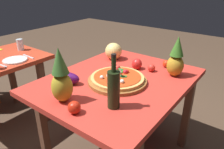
{
  "coord_description": "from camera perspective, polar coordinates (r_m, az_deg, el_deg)",
  "views": [
    {
      "loc": [
        -1.21,
        -0.86,
        1.46
      ],
      "look_at": [
        -0.05,
        0.02,
        0.79
      ],
      "focal_mm": 34.06,
      "sensor_mm": 36.0,
      "label": 1
    }
  ],
  "objects": [
    {
      "name": "bell_pepper",
      "position": [
        1.83,
        6.68,
        2.8
      ],
      "size": [
        0.09,
        0.09,
        0.1
      ],
      "primitive_type": "ellipsoid",
      "color": "red",
      "rests_on": "display_table"
    },
    {
      "name": "pineapple_left",
      "position": [
        1.33,
        -13.49,
        -0.98
      ],
      "size": [
        0.13,
        0.13,
        0.35
      ],
      "color": "#B09525",
      "rests_on": "display_table"
    },
    {
      "name": "pizza",
      "position": [
        1.59,
        1.42,
        -0.75
      ],
      "size": [
        0.4,
        0.4,
        0.06
      ],
      "color": "#E5A455",
      "rests_on": "pizza_board"
    },
    {
      "name": "pineapple_right",
      "position": [
        1.73,
        16.81,
        4.09
      ],
      "size": [
        0.13,
        0.13,
        0.32
      ],
      "color": "#B18523",
      "rests_on": "display_table"
    },
    {
      "name": "dinner_plate",
      "position": [
        2.21,
        -24.57,
        3.52
      ],
      "size": [
        0.22,
        0.22,
        0.02
      ],
      "primitive_type": "cylinder",
      "color": "white",
      "rests_on": "background_table"
    },
    {
      "name": "wine_bottle",
      "position": [
        1.25,
        0.44,
        -3.75
      ],
      "size": [
        0.08,
        0.08,
        0.34
      ],
      "color": "black",
      "rests_on": "display_table"
    },
    {
      "name": "fork_utensil",
      "position": [
        2.15,
        -27.73,
        2.28
      ],
      "size": [
        0.03,
        0.18,
        0.01
      ],
      "primitive_type": "cube",
      "rotation": [
        0.0,
        0.0,
        0.09
      ],
      "color": "silver",
      "rests_on": "background_table"
    },
    {
      "name": "display_table",
      "position": [
        1.69,
        1.61,
        -3.73
      ],
      "size": [
        1.23,
        0.98,
        0.74
      ],
      "color": "brown",
      "rests_on": "ground_plane"
    },
    {
      "name": "tomato_near_board",
      "position": [
        1.8,
        10.53,
        1.77
      ],
      "size": [
        0.06,
        0.06,
        0.06
      ],
      "primitive_type": "sphere",
      "color": "red",
      "rests_on": "display_table"
    },
    {
      "name": "knife_utensil",
      "position": [
        2.27,
        -21.53,
        4.5
      ],
      "size": [
        0.02,
        0.18,
        0.01
      ],
      "primitive_type": "cube",
      "rotation": [
        0.0,
        0.0,
        -0.02
      ],
      "color": "silver",
      "rests_on": "background_table"
    },
    {
      "name": "eggplant",
      "position": [
        1.6,
        -12.04,
        -0.92
      ],
      "size": [
        0.15,
        0.22,
        0.09
      ],
      "primitive_type": "ellipsoid",
      "rotation": [
        0.0,
        0.0,
        1.93
      ],
      "color": "#420D4E",
      "rests_on": "display_table"
    },
    {
      "name": "melon",
      "position": [
        2.03,
        0.39,
        6.27
      ],
      "size": [
        0.16,
        0.16,
        0.16
      ],
      "primitive_type": "sphere",
      "color": "#ECCB72",
      "rests_on": "display_table"
    },
    {
      "name": "tomato_at_corner",
      "position": [
        1.26,
        -10.12,
        -8.68
      ],
      "size": [
        0.08,
        0.08,
        0.08
      ],
      "primitive_type": "sphere",
      "color": "red",
      "rests_on": "display_table"
    },
    {
      "name": "drinking_glass_water",
      "position": [
        2.51,
        -23.45,
        7.37
      ],
      "size": [
        0.07,
        0.07,
        0.12
      ],
      "primitive_type": "cylinder",
      "color": "silver",
      "rests_on": "background_table"
    },
    {
      "name": "tomato_by_bottle",
      "position": [
        1.92,
        14.4,
        2.83
      ],
      "size": [
        0.07,
        0.07,
        0.07
      ],
      "primitive_type": "sphere",
      "color": "red",
      "rests_on": "display_table"
    },
    {
      "name": "pizza_board",
      "position": [
        1.6,
        1.43,
        -1.68
      ],
      "size": [
        0.44,
        0.44,
        0.02
      ],
      "primitive_type": "cylinder",
      "color": "#935C2B",
      "rests_on": "display_table"
    }
  ]
}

